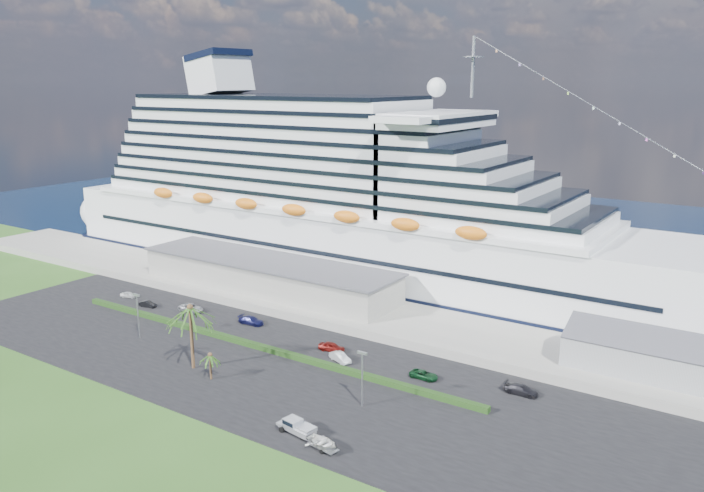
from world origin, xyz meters
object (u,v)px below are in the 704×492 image
Objects in this scene: cruise_ship at (344,205)px; parked_car_3 at (251,320)px; pickup_truck at (296,426)px; boat_trailer at (323,443)px.

cruise_ship reaches higher than parked_car_3.
cruise_ship reaches higher than pickup_truck.
cruise_ship reaches higher than boat_trailer.
pickup_truck is (33.01, -27.92, 0.30)m from parked_car_3.
pickup_truck is 5.66m from boat_trailer.
pickup_truck is at bearing -134.38° from parked_car_3.
pickup_truck is 1.03× the size of boat_trailer.
parked_car_3 is at bearing -82.00° from cruise_ship.
parked_car_3 is at bearing 142.59° from boat_trailer.
cruise_ship is at bearing 3.84° from parked_car_3.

